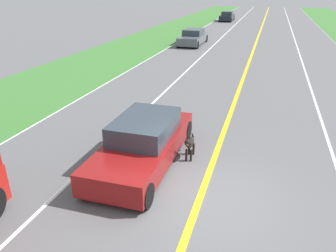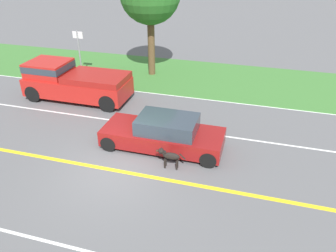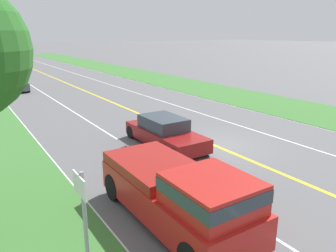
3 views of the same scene
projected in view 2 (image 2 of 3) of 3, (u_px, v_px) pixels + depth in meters
ground_plane at (115, 170)px, 11.88m from camera, size 400.00×400.00×0.00m
centre_divider_line at (115, 170)px, 11.88m from camera, size 0.18×160.00×0.01m
lane_edge_line_right at (168, 95)px, 17.74m from camera, size 0.14×160.00×0.01m
lane_dash_same_dir at (147, 125)px, 14.81m from camera, size 0.10×160.00×0.01m
lane_dash_oncoming at (62, 245)px, 8.95m from camera, size 0.10×160.00×0.01m
grass_verge_right at (181, 76)px, 20.25m from camera, size 6.00×160.00×0.03m
ego_car at (164, 134)px, 12.92m from camera, size 1.85×4.78×1.37m
dog at (169, 156)px, 11.79m from camera, size 0.24×1.10×0.81m
pickup_truck at (73, 81)px, 16.89m from camera, size 2.11×5.37×1.91m
street_sign at (79, 49)px, 19.35m from camera, size 0.11×0.64×2.77m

